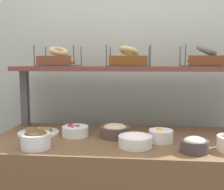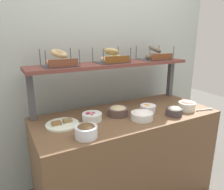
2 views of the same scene
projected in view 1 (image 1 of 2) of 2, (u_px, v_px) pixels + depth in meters
The scene contains 13 objects.
back_wall at pixel (131, 76), 2.15m from camera, with size 2.82×0.06×2.40m, color #AAB5B0.
shelf_riser_left at pixel (25, 98), 1.97m from camera, with size 0.05×0.05×0.40m, color #4C4C51.
upper_shelf at pixel (130, 69), 1.87m from camera, with size 1.58×0.32×0.03m, color brown.
bowl_chocolate_spread at pixel (36, 139), 1.46m from camera, with size 0.16×0.16×0.10m.
bowl_hummus at pixel (115, 130), 1.68m from camera, with size 0.18×0.18×0.08m.
bowl_tuna_salad at pixel (194, 145), 1.40m from camera, with size 0.14×0.14×0.08m.
bowl_beet_salad at pixel (75, 131), 1.70m from camera, with size 0.16×0.16×0.08m.
bowl_fruit_salad at pixel (161, 135), 1.58m from camera, with size 0.14×0.14×0.08m.
bowl_cream_cheese at pixel (135, 140), 1.49m from camera, with size 0.19×0.19×0.08m.
serving_plate_white at pixel (39, 133), 1.75m from camera, with size 0.26×0.26×0.04m.
bagel_basket_sesame at pixel (59, 59), 1.92m from camera, with size 0.28×0.25×0.15m.
bagel_basket_plain at pixel (129, 59), 1.87m from camera, with size 0.29×0.24×0.14m.
bagel_basket_poppy at pixel (206, 59), 1.81m from camera, with size 0.32×0.26×0.16m.
Camera 1 is at (0.07, -1.61, 1.31)m, focal length 43.87 mm.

